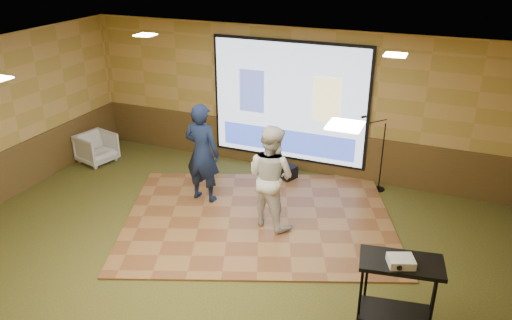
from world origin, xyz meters
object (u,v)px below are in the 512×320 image
at_px(player_left, 202,153).
at_px(mic_stand, 378,166).
at_px(projector_screen, 288,103).
at_px(duffel_bag, 284,172).
at_px(banquet_chair, 97,148).
at_px(projector, 401,261).
at_px(dance_floor, 259,218).
at_px(av_table, 399,281).
at_px(player_right, 271,177).

distance_m(player_left, mic_stand, 3.42).
relative_size(projector_screen, duffel_bag, 7.01).
bearing_deg(projector_screen, banquet_chair, -162.58).
bearing_deg(banquet_chair, projector_screen, -58.21).
relative_size(projector_screen, projector, 11.08).
height_order(dance_floor, av_table, av_table).
bearing_deg(projector_screen, av_table, -55.15).
xyz_separation_m(player_right, banquet_chair, (-4.49, 1.04, -0.60)).
distance_m(projector_screen, banquet_chair, 4.35).
bearing_deg(banquet_chair, player_right, -88.68).
height_order(player_left, duffel_bag, player_left).
bearing_deg(player_left, player_right, 169.05).
bearing_deg(mic_stand, banquet_chair, -151.75).
bearing_deg(player_right, dance_floor, -1.95).
bearing_deg(mic_stand, av_table, -58.45).
height_order(player_right, banquet_chair, player_right).
xyz_separation_m(dance_floor, av_table, (2.60, -1.86, 0.73)).
bearing_deg(projector_screen, projector, -55.76).
height_order(player_right, mic_stand, player_right).
bearing_deg(banquet_chair, av_table, -97.99).
distance_m(banquet_chair, duffel_bag, 4.19).
xyz_separation_m(banquet_chair, duffel_bag, (4.11, 0.80, -0.18)).
height_order(dance_floor, mic_stand, mic_stand).
height_order(av_table, duffel_bag, av_table).
distance_m(projector_screen, dance_floor, 2.65).
height_order(dance_floor, player_left, player_left).
height_order(projector_screen, player_left, projector_screen).
bearing_deg(player_right, banquet_chair, 5.53).
relative_size(player_right, projector, 6.01).
height_order(player_left, mic_stand, player_left).
xyz_separation_m(av_table, mic_stand, (-0.88, 3.82, -0.25)).
relative_size(banquet_chair, duffel_bag, 1.54).
bearing_deg(projector_screen, dance_floor, -83.93).
relative_size(projector_screen, av_table, 3.19).
relative_size(projector, mic_stand, 0.20).
distance_m(projector_screen, player_left, 2.23).
bearing_deg(player_right, duffel_bag, -59.63).
distance_m(projector, duffel_bag, 4.68).
distance_m(av_table, mic_stand, 3.93).
xyz_separation_m(player_left, mic_stand, (2.94, 1.69, -0.48)).
height_order(mic_stand, duffel_bag, mic_stand).
bearing_deg(av_table, dance_floor, 144.31).
height_order(player_left, av_table, player_left).
height_order(dance_floor, banquet_chair, banquet_chair).
xyz_separation_m(dance_floor, player_left, (-1.22, 0.27, 0.96)).
relative_size(player_right, mic_stand, 1.20).
xyz_separation_m(player_right, av_table, (2.34, -1.77, -0.19)).
bearing_deg(player_left, projector, 152.76).
distance_m(mic_stand, duffel_bag, 1.89).
distance_m(player_right, banquet_chair, 4.65).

